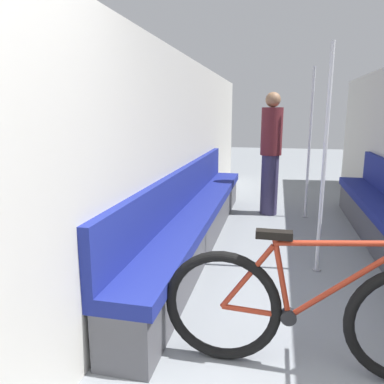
# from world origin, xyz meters

# --- Properties ---
(wall_left) EXTENTS (0.10, 9.25, 2.09)m
(wall_left) POSITION_xyz_m (-1.26, 3.03, 1.04)
(wall_left) COLOR beige
(wall_left) RESTS_ON ground
(bench_seat_row_left) EXTENTS (0.41, 4.48, 0.88)m
(bench_seat_row_left) POSITION_xyz_m (-1.03, 3.05, 0.30)
(bench_seat_row_left) COLOR #4C4C51
(bench_seat_row_left) RESTS_ON ground
(bicycle) EXTENTS (1.72, 0.46, 0.90)m
(bicycle) POSITION_xyz_m (0.04, 1.11, 0.37)
(bicycle) COLOR black
(bicycle) RESTS_ON ground
(grab_pole_near) EXTENTS (0.08, 0.08, 2.07)m
(grab_pole_near) POSITION_xyz_m (0.23, 2.60, 1.00)
(grab_pole_near) COLOR gray
(grab_pole_near) RESTS_ON ground
(grab_pole_far) EXTENTS (0.08, 0.08, 2.07)m
(grab_pole_far) POSITION_xyz_m (0.25, 4.49, 1.00)
(grab_pole_far) COLOR gray
(grab_pole_far) RESTS_ON ground
(passenger_standing) EXTENTS (0.30, 0.30, 1.75)m
(passenger_standing) POSITION_xyz_m (-0.27, 4.56, 0.91)
(passenger_standing) COLOR #332D4C
(passenger_standing) RESTS_ON ground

